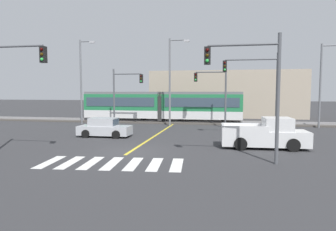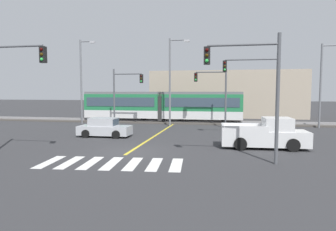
{
  "view_description": "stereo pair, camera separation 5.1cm",
  "coord_description": "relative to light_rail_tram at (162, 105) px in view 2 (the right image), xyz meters",
  "views": [
    {
      "loc": [
        5.56,
        -17.21,
        3.66
      ],
      "look_at": [
        0.87,
        7.79,
        1.6
      ],
      "focal_mm": 32.0,
      "sensor_mm": 36.0,
      "label": 1
    },
    {
      "loc": [
        5.61,
        -17.2,
        3.66
      ],
      "look_at": [
        0.87,
        7.79,
        1.6
      ],
      "focal_mm": 32.0,
      "sensor_mm": 36.0,
      "label": 2
    }
  ],
  "objects": [
    {
      "name": "ground_plane",
      "position": [
        1.67,
        -17.3,
        -2.05
      ],
      "size": [
        200.0,
        200.0,
        0.0
      ],
      "primitive_type": "plane",
      "color": "#333335"
    },
    {
      "name": "track_bed",
      "position": [
        1.67,
        0.01,
        -1.96
      ],
      "size": [
        120.0,
        4.0,
        0.18
      ],
      "primitive_type": "cube",
      "color": "#4C4742",
      "rests_on": "ground"
    },
    {
      "name": "rail_near",
      "position": [
        1.67,
        -0.71,
        -1.82
      ],
      "size": [
        120.0,
        0.08,
        0.1
      ],
      "primitive_type": "cube",
      "color": "#939399",
      "rests_on": "track_bed"
    },
    {
      "name": "rail_far",
      "position": [
        1.67,
        0.73,
        -1.82
      ],
      "size": [
        120.0,
        0.08,
        0.1
      ],
      "primitive_type": "cube",
      "color": "#939399",
      "rests_on": "track_bed"
    },
    {
      "name": "light_rail_tram",
      "position": [
        0.0,
        0.0,
        0.0
      ],
      "size": [
        18.5,
        2.64,
        3.43
      ],
      "color": "silver",
      "rests_on": "track_bed"
    },
    {
      "name": "crosswalk_stripe_0",
      "position": [
        -1.62,
        -20.63,
        -2.04
      ],
      "size": [
        0.82,
        2.84,
        0.01
      ],
      "primitive_type": "cube",
      "rotation": [
        0.0,
        0.0,
        0.09
      ],
      "color": "silver",
      "rests_on": "ground"
    },
    {
      "name": "crosswalk_stripe_1",
      "position": [
        -0.52,
        -20.53,
        -2.04
      ],
      "size": [
        0.82,
        2.84,
        0.01
      ],
      "primitive_type": "cube",
      "rotation": [
        0.0,
        0.0,
        0.09
      ],
      "color": "silver",
      "rests_on": "ground"
    },
    {
      "name": "crosswalk_stripe_2",
      "position": [
        0.57,
        -20.43,
        -2.04
      ],
      "size": [
        0.82,
        2.84,
        0.01
      ],
      "primitive_type": "cube",
      "rotation": [
        0.0,
        0.0,
        0.09
      ],
      "color": "silver",
      "rests_on": "ground"
    },
    {
      "name": "crosswalk_stripe_3",
      "position": [
        1.67,
        -20.32,
        -2.04
      ],
      "size": [
        0.82,
        2.84,
        0.01
      ],
      "primitive_type": "cube",
      "rotation": [
        0.0,
        0.0,
        0.09
      ],
      "color": "silver",
      "rests_on": "ground"
    },
    {
      "name": "crosswalk_stripe_4",
      "position": [
        2.76,
        -20.22,
        -2.04
      ],
      "size": [
        0.82,
        2.84,
        0.01
      ],
      "primitive_type": "cube",
      "rotation": [
        0.0,
        0.0,
        0.09
      ],
      "color": "silver",
      "rests_on": "ground"
    },
    {
      "name": "crosswalk_stripe_5",
      "position": [
        3.86,
        -20.12,
        -2.04
      ],
      "size": [
        0.82,
        2.84,
        0.01
      ],
      "primitive_type": "cube",
      "rotation": [
        0.0,
        0.0,
        0.09
      ],
      "color": "silver",
      "rests_on": "ground"
    },
    {
      "name": "crosswalk_stripe_6",
      "position": [
        4.95,
        -20.02,
        -2.04
      ],
      "size": [
        0.82,
        2.84,
        0.01
      ],
      "primitive_type": "cube",
      "rotation": [
        0.0,
        0.0,
        0.09
      ],
      "color": "silver",
      "rests_on": "ground"
    },
    {
      "name": "lane_centre_line",
      "position": [
        1.67,
        -10.16,
        -2.05
      ],
      "size": [
        0.2,
        16.33,
        0.01
      ],
      "primitive_type": "cube",
      "color": "gold",
      "rests_on": "ground"
    },
    {
      "name": "sedan_crossing",
      "position": [
        -2.25,
        -11.85,
        -1.35
      ],
      "size": [
        4.21,
        1.95,
        1.52
      ],
      "color": "#B7BABF",
      "rests_on": "ground"
    },
    {
      "name": "pickup_truck",
      "position": [
        9.93,
        -14.54,
        -1.21
      ],
      "size": [
        5.48,
        2.4,
        1.98
      ],
      "color": "silver",
      "rests_on": "ground"
    },
    {
      "name": "traffic_light_near_right",
      "position": [
        8.65,
        -18.93,
        2.19
      ],
      "size": [
        3.75,
        0.38,
        6.51
      ],
      "color": "#515459",
      "rests_on": "ground"
    },
    {
      "name": "traffic_light_far_right",
      "position": [
        6.29,
        -4.1,
        1.87
      ],
      "size": [
        3.25,
        0.38,
        5.89
      ],
      "color": "#515459",
      "rests_on": "ground"
    },
    {
      "name": "traffic_light_far_left",
      "position": [
        -3.15,
        -4.49,
        1.84
      ],
      "size": [
        3.25,
        0.38,
        6.0
      ],
      "color": "#515459",
      "rests_on": "ground"
    },
    {
      "name": "traffic_light_near_left",
      "position": [
        -4.97,
        -19.31,
        2.32
      ],
      "size": [
        3.75,
        0.38,
        6.69
      ],
      "color": "#515459",
      "rests_on": "ground"
    },
    {
      "name": "traffic_light_mid_right",
      "position": [
        9.87,
        -10.17,
        2.32
      ],
      "size": [
        4.25,
        0.38,
        6.62
      ],
      "color": "#515459",
      "rests_on": "ground"
    },
    {
      "name": "street_lamp_west",
      "position": [
        -8.34,
        -3.39,
        3.15
      ],
      "size": [
        1.82,
        0.28,
        9.31
      ],
      "color": "slate",
      "rests_on": "ground"
    },
    {
      "name": "street_lamp_centre",
      "position": [
        1.78,
        -3.49,
        3.1
      ],
      "size": [
        2.15,
        0.28,
        9.14
      ],
      "color": "slate",
      "rests_on": "ground"
    },
    {
      "name": "street_lamp_east",
      "position": [
        16.79,
        -2.5,
        2.7
      ],
      "size": [
        2.3,
        0.28,
        8.31
      ],
      "color": "slate",
      "rests_on": "ground"
    },
    {
      "name": "building_backdrop_far",
      "position": [
        7.46,
        9.65,
        1.21
      ],
      "size": [
        21.39,
        6.0,
        6.53
      ],
      "primitive_type": "cube",
      "color": "tan",
      "rests_on": "ground"
    }
  ]
}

